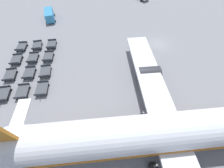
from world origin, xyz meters
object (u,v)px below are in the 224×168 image
at_px(airplane, 179,131).
at_px(service_van, 49,15).
at_px(baggage_dolly_row_mid_a_col_c, 29,73).
at_px(baggage_dolly_row_mid_b_col_c, 45,71).
at_px(baggage_dolly_row_near_col_c, 10,75).
at_px(baggage_dolly_row_near_col_d, 3,94).
at_px(baggage_dolly_row_mid_a_col_b, 33,58).
at_px(baggage_dolly_row_mid_b_col_d, 42,89).
at_px(baggage_dolly_row_mid_a_col_a, 37,45).
at_px(baggage_dolly_row_near_col_b, 16,59).
at_px(baggage_dolly_row_mid_a_col_d, 22,91).
at_px(baggage_dolly_row_mid_b_col_a, 52,44).
at_px(baggage_dolly_row_mid_b_col_b, 48,56).
at_px(baggage_dolly_row_near_col_a, 22,47).

height_order(airplane, service_van, airplane).
xyz_separation_m(baggage_dolly_row_mid_a_col_c, baggage_dolly_row_mid_b_col_c, (-0.12, 2.79, 0.00)).
xyz_separation_m(baggage_dolly_row_near_col_c, baggage_dolly_row_near_col_d, (4.07, 0.35, 0.00)).
bearing_deg(baggage_dolly_row_mid_b_col_c, baggage_dolly_row_near_col_d, -52.20).
height_order(baggage_dolly_row_mid_a_col_b, baggage_dolly_row_mid_b_col_d, same).
height_order(airplane, baggage_dolly_row_mid_a_col_b, airplane).
xyz_separation_m(baggage_dolly_row_near_col_d, baggage_dolly_row_mid_b_col_d, (-0.54, 5.91, 0.00)).
xyz_separation_m(baggage_dolly_row_mid_a_col_a, baggage_dolly_row_mid_b_col_c, (7.87, 3.34, 0.00)).
height_order(baggage_dolly_row_near_col_b, baggage_dolly_row_near_col_c, same).
xyz_separation_m(baggage_dolly_row_near_col_d, baggage_dolly_row_mid_a_col_d, (-0.23, 2.90, 0.00)).
height_order(baggage_dolly_row_mid_a_col_b, baggage_dolly_row_mid_a_col_c, same).
distance_m(baggage_dolly_row_near_col_d, baggage_dolly_row_mid_b_col_a, 13.49).
bearing_deg(baggage_dolly_row_mid_a_col_b, baggage_dolly_row_mid_b_col_c, 39.08).
xyz_separation_m(baggage_dolly_row_mid_b_col_b, baggage_dolly_row_mid_b_col_c, (4.07, 0.27, 0.00)).
bearing_deg(baggage_dolly_row_mid_a_col_c, baggage_dolly_row_mid_a_col_a, -176.00).
height_order(baggage_dolly_row_mid_a_col_a, baggage_dolly_row_mid_a_col_b, same).
distance_m(baggage_dolly_row_mid_a_col_b, baggage_dolly_row_mid_b_col_c, 5.09).
distance_m(baggage_dolly_row_mid_a_col_a, baggage_dolly_row_mid_a_col_c, 8.01).
bearing_deg(baggage_dolly_row_mid_a_col_a, baggage_dolly_row_mid_b_col_d, 17.08).
bearing_deg(baggage_dolly_row_near_col_b, baggage_dolly_row_near_col_a, -176.37).
relative_size(airplane, baggage_dolly_row_mid_a_col_d, 12.52).
xyz_separation_m(baggage_dolly_row_near_col_c, baggage_dolly_row_mid_a_col_a, (-8.19, 2.66, 0.00)).
bearing_deg(baggage_dolly_row_near_col_a, baggage_dolly_row_mid_a_col_b, 41.52).
xyz_separation_m(baggage_dolly_row_mid_a_col_c, baggage_dolly_row_mid_b_col_b, (-4.19, 2.52, 0.00)).
height_order(baggage_dolly_row_near_col_a, baggage_dolly_row_mid_b_col_b, same).
bearing_deg(baggage_dolly_row_near_col_d, baggage_dolly_row_mid_a_col_d, 94.58).
xyz_separation_m(baggage_dolly_row_near_col_d, baggage_dolly_row_mid_b_col_b, (-8.46, 5.39, 0.00)).
bearing_deg(baggage_dolly_row_near_col_a, baggage_dolly_row_near_col_b, 3.63).
xyz_separation_m(baggage_dolly_row_near_col_a, baggage_dolly_row_mid_b_col_d, (11.54, 6.78, 0.00)).
relative_size(baggage_dolly_row_near_col_d, baggage_dolly_row_mid_b_col_c, 1.00).
xyz_separation_m(baggage_dolly_row_mid_a_col_d, baggage_dolly_row_mid_b_col_b, (-8.23, 2.48, 0.00)).
bearing_deg(baggage_dolly_row_near_col_a, baggage_dolly_row_mid_a_col_c, 25.57).
xyz_separation_m(baggage_dolly_row_near_col_b, baggage_dolly_row_mid_b_col_b, (-0.36, 6.01, 0.00)).
distance_m(baggage_dolly_row_near_col_a, baggage_dolly_row_mid_a_col_d, 12.44).
bearing_deg(baggage_dolly_row_mid_a_col_b, baggage_dolly_row_near_col_c, -33.23).
xyz_separation_m(service_van, baggage_dolly_row_mid_b_col_d, (23.74, 3.04, -0.72)).
height_order(baggage_dolly_row_mid_b_col_a, baggage_dolly_row_mid_b_col_d, same).
distance_m(airplane, baggage_dolly_row_near_col_c, 27.82).
relative_size(airplane, baggage_dolly_row_near_col_d, 12.46).
bearing_deg(baggage_dolly_row_mid_b_col_c, baggage_dolly_row_near_col_b, -120.59).
height_order(baggage_dolly_row_mid_a_col_c, baggage_dolly_row_mid_b_col_a, same).
xyz_separation_m(baggage_dolly_row_near_col_c, baggage_dolly_row_mid_a_col_c, (-0.20, 3.22, 0.00)).
bearing_deg(service_van, baggage_dolly_row_mid_b_col_c, 7.96).
height_order(baggage_dolly_row_near_col_d, baggage_dolly_row_mid_a_col_b, same).
xyz_separation_m(baggage_dolly_row_mid_a_col_b, baggage_dolly_row_mid_b_col_b, (-0.12, 2.94, 0.00)).
relative_size(baggage_dolly_row_near_col_c, baggage_dolly_row_mid_a_col_d, 1.01).
relative_size(baggage_dolly_row_near_col_d, baggage_dolly_row_mid_b_col_d, 1.01).
bearing_deg(service_van, baggage_dolly_row_mid_b_col_d, 7.29).
height_order(baggage_dolly_row_mid_a_col_b, baggage_dolly_row_mid_b_col_b, same).
bearing_deg(baggage_dolly_row_mid_b_col_a, baggage_dolly_row_mid_b_col_b, 1.04).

